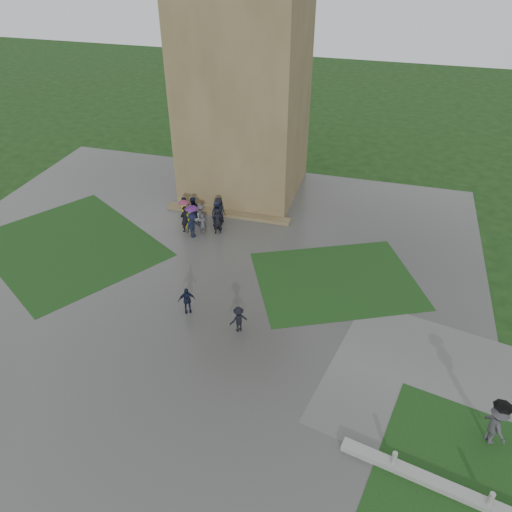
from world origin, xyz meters
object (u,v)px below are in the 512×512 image
(pedestrian_near, at_px, (239,319))
(pedestrian_path, at_px, (497,422))
(bench, at_px, (194,218))
(pedestrian_mid, at_px, (187,300))
(tower, at_px, (244,68))

(pedestrian_near, distance_m, pedestrian_path, 12.19)
(bench, distance_m, pedestrian_path, 22.01)
(bench, bearing_deg, pedestrian_mid, -73.67)
(pedestrian_path, bearing_deg, bench, 144.02)
(pedestrian_path, bearing_deg, pedestrian_near, 163.38)
(bench, distance_m, pedestrian_near, 11.26)
(pedestrian_near, bearing_deg, pedestrian_path, 122.26)
(tower, xyz_separation_m, pedestrian_path, (15.98, -19.05, -7.83))
(tower, relative_size, bench, 12.93)
(tower, xyz_separation_m, pedestrian_near, (4.31, -15.57, -8.25))
(pedestrian_near, bearing_deg, tower, -115.65)
(tower, xyz_separation_m, bench, (-1.82, -6.13, -8.57))
(bench, distance_m, pedestrian_mid, 9.31)
(pedestrian_path, bearing_deg, pedestrian_mid, 164.32)
(tower, bearing_deg, bench, -106.53)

